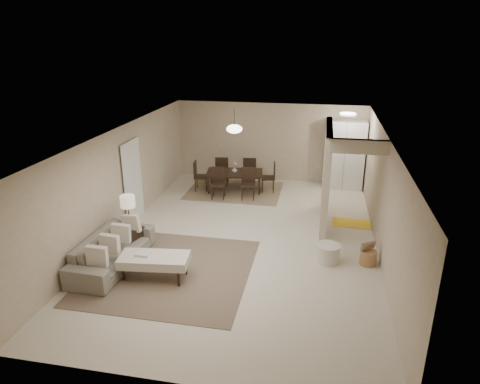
% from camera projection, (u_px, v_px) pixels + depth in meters
% --- Properties ---
extents(floor, '(9.00, 9.00, 0.00)m').
position_uv_depth(floor, '(244.00, 239.00, 10.02)').
color(floor, beige).
rests_on(floor, ground).
extents(ceiling, '(9.00, 9.00, 0.00)m').
position_uv_depth(ceiling, '(244.00, 135.00, 9.14)').
color(ceiling, white).
rests_on(ceiling, back_wall).
extents(back_wall, '(6.00, 0.00, 6.00)m').
position_uv_depth(back_wall, '(269.00, 142.00, 13.72)').
color(back_wall, tan).
rests_on(back_wall, floor).
extents(left_wall, '(0.00, 9.00, 9.00)m').
position_uv_depth(left_wall, '(120.00, 181.00, 10.12)').
color(left_wall, tan).
rests_on(left_wall, floor).
extents(right_wall, '(0.00, 9.00, 9.00)m').
position_uv_depth(right_wall, '(383.00, 199.00, 9.04)').
color(right_wall, tan).
rests_on(right_wall, floor).
extents(partition, '(0.15, 2.50, 2.50)m').
position_uv_depth(partition, '(326.00, 177.00, 10.41)').
color(partition, tan).
rests_on(partition, floor).
extents(doorway, '(0.04, 0.90, 2.04)m').
position_uv_depth(doorway, '(132.00, 182.00, 10.74)').
color(doorway, black).
rests_on(doorway, floor).
extents(pantry_cabinet, '(1.20, 0.55, 2.10)m').
position_uv_depth(pantry_cabinet, '(344.00, 155.00, 13.05)').
color(pantry_cabinet, silver).
rests_on(pantry_cabinet, floor).
extents(flush_light, '(0.44, 0.44, 0.05)m').
position_uv_depth(flush_light, '(348.00, 114.00, 11.69)').
color(flush_light, white).
rests_on(flush_light, ceiling).
extents(living_rug, '(3.20, 3.20, 0.01)m').
position_uv_depth(living_rug, '(170.00, 270.00, 8.69)').
color(living_rug, brown).
rests_on(living_rug, floor).
extents(sofa, '(2.30, 0.98, 0.66)m').
position_uv_depth(sofa, '(112.00, 251.00, 8.80)').
color(sofa, gray).
rests_on(sofa, floor).
extents(ottoman_bench, '(1.41, 0.77, 0.48)m').
position_uv_depth(ottoman_bench, '(154.00, 260.00, 8.32)').
color(ottoman_bench, beige).
rests_on(ottoman_bench, living_rug).
extents(side_table, '(0.59, 0.59, 0.49)m').
position_uv_depth(side_table, '(131.00, 238.00, 9.54)').
color(side_table, black).
rests_on(side_table, floor).
extents(table_lamp, '(0.32, 0.32, 0.76)m').
position_uv_depth(table_lamp, '(128.00, 204.00, 9.26)').
color(table_lamp, '#40301B').
rests_on(table_lamp, side_table).
extents(round_pouf, '(0.50, 0.50, 0.39)m').
position_uv_depth(round_pouf, '(328.00, 253.00, 8.97)').
color(round_pouf, beige).
rests_on(round_pouf, floor).
extents(wicker_basket, '(0.42, 0.42, 0.30)m').
position_uv_depth(wicker_basket, '(368.00, 258.00, 8.89)').
color(wicker_basket, olive).
rests_on(wicker_basket, floor).
extents(dining_rug, '(2.80, 2.10, 0.01)m').
position_uv_depth(dining_rug, '(235.00, 191.00, 13.11)').
color(dining_rug, '#877754').
rests_on(dining_rug, floor).
extents(dining_table, '(1.79, 1.16, 0.59)m').
position_uv_depth(dining_table, '(235.00, 182.00, 13.01)').
color(dining_table, black).
rests_on(dining_table, dining_rug).
extents(dining_chairs, '(2.47, 1.92, 0.91)m').
position_uv_depth(dining_chairs, '(235.00, 177.00, 12.96)').
color(dining_chairs, black).
rests_on(dining_chairs, dining_rug).
extents(vase, '(0.21, 0.21, 0.16)m').
position_uv_depth(vase, '(235.00, 170.00, 12.88)').
color(vase, silver).
rests_on(vase, dining_table).
extents(yellow_mat, '(0.95, 0.59, 0.01)m').
position_uv_depth(yellow_mat, '(351.00, 223.00, 10.86)').
color(yellow_mat, yellow).
rests_on(yellow_mat, floor).
extents(pendant_light, '(0.46, 0.46, 0.71)m').
position_uv_depth(pendant_light, '(234.00, 129.00, 12.45)').
color(pendant_light, '#40301B').
rests_on(pendant_light, ceiling).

